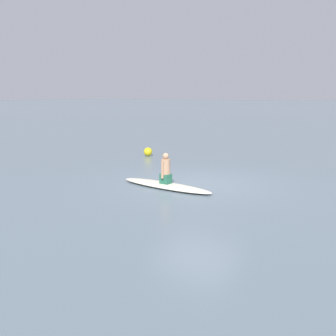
% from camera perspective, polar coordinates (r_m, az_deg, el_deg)
% --- Properties ---
extents(ground_plane, '(400.00, 400.00, 0.00)m').
position_cam_1_polar(ground_plane, '(12.03, 4.43, -2.33)').
color(ground_plane, slate).
extents(surfboard, '(0.82, 3.18, 0.13)m').
position_cam_1_polar(surfboard, '(11.51, -0.33, -2.55)').
color(surfboard, silver).
rests_on(surfboard, ground).
extents(person_paddler, '(0.39, 0.31, 0.90)m').
position_cam_1_polar(person_paddler, '(11.41, -0.33, -0.24)').
color(person_paddler, '#26664C').
rests_on(person_paddler, surfboard).
extents(buoy_marker, '(0.38, 0.38, 0.38)m').
position_cam_1_polar(buoy_marker, '(17.49, -2.92, 2.39)').
color(buoy_marker, yellow).
rests_on(buoy_marker, ground).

